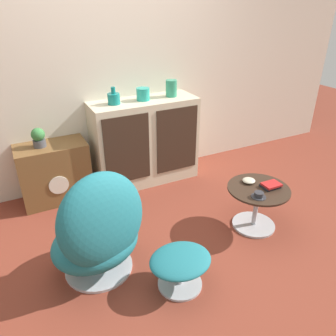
{
  "coord_description": "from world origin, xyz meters",
  "views": [
    {
      "loc": [
        -1.04,
        -1.98,
        1.91
      ],
      "look_at": [
        0.14,
        0.35,
        0.55
      ],
      "focal_mm": 35.0,
      "sensor_mm": 36.0,
      "label": 1
    }
  ],
  "objects_px": {
    "egg_chair": "(99,232)",
    "ottoman": "(180,263)",
    "potted_plant": "(38,137)",
    "bowl": "(249,180)",
    "vase_inner_left": "(143,94)",
    "book_stack": "(271,185)",
    "vase_inner_right": "(171,88)",
    "tv_console": "(55,173)",
    "sideboard": "(145,142)",
    "vase_leftmost": "(114,98)",
    "coffee_table": "(257,203)",
    "teacup": "(259,195)"
  },
  "relations": [
    {
      "from": "ottoman",
      "to": "bowl",
      "type": "relative_size",
      "value": 3.94
    },
    {
      "from": "tv_console",
      "to": "ottoman",
      "type": "bearing_deg",
      "value": -70.25
    },
    {
      "from": "potted_plant",
      "to": "ottoman",
      "type": "bearing_deg",
      "value": -67.54
    },
    {
      "from": "vase_inner_left",
      "to": "book_stack",
      "type": "distance_m",
      "value": 1.59
    },
    {
      "from": "tv_console",
      "to": "coffee_table",
      "type": "xyz_separation_m",
      "value": [
        1.55,
        -1.31,
        -0.05
      ]
    },
    {
      "from": "tv_console",
      "to": "vase_leftmost",
      "type": "distance_m",
      "value": 0.98
    },
    {
      "from": "vase_leftmost",
      "to": "book_stack",
      "type": "bearing_deg",
      "value": -53.74
    },
    {
      "from": "vase_leftmost",
      "to": "vase_inner_right",
      "type": "relative_size",
      "value": 0.98
    },
    {
      "from": "coffee_table",
      "to": "potted_plant",
      "type": "bearing_deg",
      "value": 141.26
    },
    {
      "from": "egg_chair",
      "to": "vase_inner_right",
      "type": "bearing_deg",
      "value": 45.07
    },
    {
      "from": "egg_chair",
      "to": "vase_inner_left",
      "type": "height_order",
      "value": "vase_inner_left"
    },
    {
      "from": "egg_chair",
      "to": "teacup",
      "type": "relative_size",
      "value": 7.04
    },
    {
      "from": "vase_inner_right",
      "to": "ottoman",
      "type": "bearing_deg",
      "value": -115.05
    },
    {
      "from": "tv_console",
      "to": "ottoman",
      "type": "xyz_separation_m",
      "value": [
        0.59,
        -1.63,
        -0.1
      ]
    },
    {
      "from": "sideboard",
      "to": "tv_console",
      "type": "height_order",
      "value": "sideboard"
    },
    {
      "from": "coffee_table",
      "to": "vase_inner_left",
      "type": "bearing_deg",
      "value": 113.06
    },
    {
      "from": "sideboard",
      "to": "vase_leftmost",
      "type": "height_order",
      "value": "vase_leftmost"
    },
    {
      "from": "ottoman",
      "to": "coffee_table",
      "type": "height_order",
      "value": "coffee_table"
    },
    {
      "from": "ottoman",
      "to": "book_stack",
      "type": "distance_m",
      "value": 1.12
    },
    {
      "from": "vase_inner_left",
      "to": "book_stack",
      "type": "relative_size",
      "value": 0.84
    },
    {
      "from": "tv_console",
      "to": "ottoman",
      "type": "relative_size",
      "value": 1.5
    },
    {
      "from": "potted_plant",
      "to": "bowl",
      "type": "distance_m",
      "value": 2.03
    },
    {
      "from": "tv_console",
      "to": "potted_plant",
      "type": "distance_m",
      "value": 0.42
    },
    {
      "from": "coffee_table",
      "to": "ottoman",
      "type": "bearing_deg",
      "value": -161.77
    },
    {
      "from": "vase_leftmost",
      "to": "book_stack",
      "type": "height_order",
      "value": "vase_leftmost"
    },
    {
      "from": "sideboard",
      "to": "potted_plant",
      "type": "height_order",
      "value": "sideboard"
    },
    {
      "from": "ottoman",
      "to": "bowl",
      "type": "distance_m",
      "value": 1.07
    },
    {
      "from": "teacup",
      "to": "book_stack",
      "type": "height_order",
      "value": "teacup"
    },
    {
      "from": "vase_inner_right",
      "to": "teacup",
      "type": "distance_m",
      "value": 1.53
    },
    {
      "from": "coffee_table",
      "to": "vase_inner_left",
      "type": "height_order",
      "value": "vase_inner_left"
    },
    {
      "from": "ottoman",
      "to": "teacup",
      "type": "height_order",
      "value": "teacup"
    },
    {
      "from": "ottoman",
      "to": "potted_plant",
      "type": "distance_m",
      "value": 1.84
    },
    {
      "from": "vase_inner_right",
      "to": "tv_console",
      "type": "bearing_deg",
      "value": 178.84
    },
    {
      "from": "vase_inner_right",
      "to": "sideboard",
      "type": "bearing_deg",
      "value": -179.33
    },
    {
      "from": "coffee_table",
      "to": "bowl",
      "type": "relative_size",
      "value": 4.74
    },
    {
      "from": "teacup",
      "to": "vase_leftmost",
      "type": "bearing_deg",
      "value": 118.71
    },
    {
      "from": "sideboard",
      "to": "egg_chair",
      "type": "distance_m",
      "value": 1.51
    },
    {
      "from": "tv_console",
      "to": "potted_plant",
      "type": "height_order",
      "value": "potted_plant"
    },
    {
      "from": "tv_console",
      "to": "vase_inner_right",
      "type": "xyz_separation_m",
      "value": [
        1.34,
        -0.03,
        0.73
      ]
    },
    {
      "from": "sideboard",
      "to": "coffee_table",
      "type": "distance_m",
      "value": 1.41
    },
    {
      "from": "vase_leftmost",
      "to": "teacup",
      "type": "relative_size",
      "value": 1.36
    },
    {
      "from": "potted_plant",
      "to": "book_stack",
      "type": "xyz_separation_m",
      "value": [
        1.74,
        -1.35,
        -0.29
      ]
    },
    {
      "from": "ottoman",
      "to": "vase_inner_right",
      "type": "height_order",
      "value": "vase_inner_right"
    },
    {
      "from": "coffee_table",
      "to": "potted_plant",
      "type": "xyz_separation_m",
      "value": [
        -1.64,
        1.31,
        0.46
      ]
    },
    {
      "from": "ottoman",
      "to": "vase_inner_left",
      "type": "bearing_deg",
      "value": 75.46
    },
    {
      "from": "tv_console",
      "to": "teacup",
      "type": "height_order",
      "value": "tv_console"
    },
    {
      "from": "egg_chair",
      "to": "ottoman",
      "type": "bearing_deg",
      "value": -38.79
    },
    {
      "from": "sideboard",
      "to": "potted_plant",
      "type": "bearing_deg",
      "value": 178.35
    },
    {
      "from": "ottoman",
      "to": "teacup",
      "type": "relative_size",
      "value": 3.59
    },
    {
      "from": "egg_chair",
      "to": "bowl",
      "type": "bearing_deg",
      "value": 2.48
    }
  ]
}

